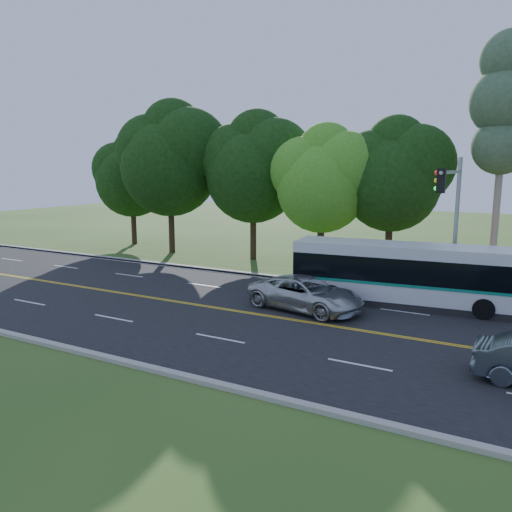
% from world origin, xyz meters
% --- Properties ---
extents(ground, '(120.00, 120.00, 0.00)m').
position_xyz_m(ground, '(0.00, 0.00, 0.00)').
color(ground, '#31541C').
rests_on(ground, ground).
extents(road, '(60.00, 14.00, 0.02)m').
position_xyz_m(road, '(0.00, 0.00, 0.01)').
color(road, black).
rests_on(road, ground).
extents(curb_north, '(60.00, 0.30, 0.15)m').
position_xyz_m(curb_north, '(0.00, 7.15, 0.07)').
color(curb_north, '#A19A91').
rests_on(curb_north, ground).
extents(curb_south, '(60.00, 0.30, 0.15)m').
position_xyz_m(curb_south, '(0.00, -7.15, 0.07)').
color(curb_south, '#A19A91').
rests_on(curb_south, ground).
extents(grass_verge, '(60.00, 4.00, 0.10)m').
position_xyz_m(grass_verge, '(0.00, 9.00, 0.05)').
color(grass_verge, '#31541C').
rests_on(grass_verge, ground).
extents(lane_markings, '(57.60, 13.82, 0.00)m').
position_xyz_m(lane_markings, '(-0.09, 0.00, 0.02)').
color(lane_markings, gold).
rests_on(lane_markings, road).
extents(tree_row, '(44.70, 9.10, 13.84)m').
position_xyz_m(tree_row, '(-5.15, 12.13, 6.73)').
color(tree_row, black).
rests_on(tree_row, ground).
extents(bougainvillea_hedge, '(9.50, 2.25, 1.50)m').
position_xyz_m(bougainvillea_hedge, '(7.18, 8.15, 0.72)').
color(bougainvillea_hedge, '#970C40').
rests_on(bougainvillea_hedge, ground).
extents(traffic_signal, '(0.42, 6.10, 7.00)m').
position_xyz_m(traffic_signal, '(6.49, 5.40, 4.67)').
color(traffic_signal, '#92969A').
rests_on(traffic_signal, ground).
extents(transit_bus, '(11.31, 3.45, 2.91)m').
position_xyz_m(transit_bus, '(4.99, 4.79, 1.46)').
color(transit_bus, silver).
rests_on(transit_bus, road).
extents(suv, '(5.81, 3.49, 1.51)m').
position_xyz_m(suv, '(0.87, 1.73, 0.77)').
color(suv, '#BABDBE').
rests_on(suv, road).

